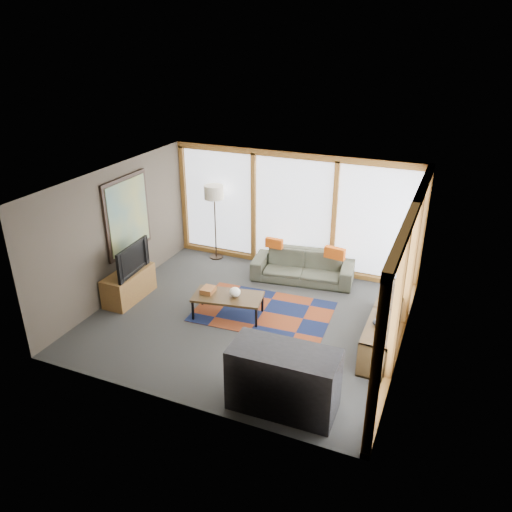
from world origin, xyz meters
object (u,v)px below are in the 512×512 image
at_px(tv_console, 129,285).
at_px(television, 128,259).
at_px(bar_counter, 284,379).
at_px(sofa, 303,266).
at_px(coffee_table, 228,306).
at_px(floor_lamp, 215,222).
at_px(bookshelf, 384,324).

distance_m(tv_console, television, 0.60).
bearing_deg(tv_console, television, -5.96).
bearing_deg(television, bar_counter, -118.89).
relative_size(sofa, tv_console, 1.82).
relative_size(sofa, coffee_table, 1.67).
height_order(floor_lamp, television, floor_lamp).
xyz_separation_m(coffee_table, bar_counter, (1.79, -1.93, 0.26)).
bearing_deg(coffee_table, bar_counter, -47.09).
xyz_separation_m(coffee_table, tv_console, (-2.09, -0.16, 0.08)).
height_order(sofa, bar_counter, bar_counter).
relative_size(bookshelf, bar_counter, 1.60).
relative_size(floor_lamp, bar_counter, 1.17).
xyz_separation_m(floor_lamp, bookshelf, (4.20, -1.91, -0.57)).
xyz_separation_m(floor_lamp, bar_counter, (3.19, -4.18, -0.40)).
bearing_deg(floor_lamp, television, -104.40).
distance_m(floor_lamp, television, 2.50).
height_order(coffee_table, television, television).
xyz_separation_m(floor_lamp, coffee_table, (1.40, -2.25, -0.66)).
bearing_deg(coffee_table, sofa, 67.33).
bearing_deg(sofa, tv_console, -151.52).
bearing_deg(bookshelf, coffee_table, -173.12).
height_order(sofa, bookshelf, sofa).
height_order(floor_lamp, coffee_table, floor_lamp).
relative_size(sofa, bookshelf, 0.88).
xyz_separation_m(coffee_table, television, (-2.02, -0.17, 0.67)).
distance_m(tv_console, bar_counter, 4.26).
xyz_separation_m(tv_console, television, (0.06, -0.01, 0.59)).
distance_m(bookshelf, television, 4.88).
xyz_separation_m(bookshelf, bar_counter, (-1.01, -2.26, 0.17)).
bearing_deg(floor_lamp, bookshelf, -24.50).
bearing_deg(sofa, bar_counter, -83.51).
bearing_deg(coffee_table, floor_lamp, 121.90).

